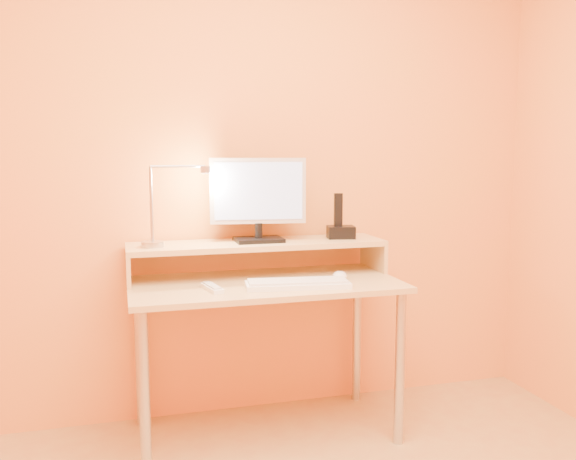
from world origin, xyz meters
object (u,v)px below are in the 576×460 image
object	(u,v)px
lamp_base	(153,244)
remote_control	(212,288)
phone_dock	(341,232)
monitor_panel	(258,191)
mouse	(340,276)
keyboard	(298,285)

from	to	relation	value
lamp_base	remote_control	distance (m)	0.36
phone_dock	remote_control	xyz separation A→B (m)	(-0.67, -0.26, -0.18)
phone_dock	monitor_panel	bearing A→B (deg)	-170.54
mouse	keyboard	bearing A→B (deg)	-137.24
monitor_panel	keyboard	world-z (taller)	monitor_panel
monitor_panel	phone_dock	distance (m)	0.46
monitor_panel	mouse	xyz separation A→B (m)	(0.33, -0.22, -0.38)
phone_dock	remote_control	size ratio (longest dim) A/B	0.76
monitor_panel	phone_dock	xyz separation A→B (m)	(0.41, -0.01, -0.21)
keyboard	monitor_panel	bearing A→B (deg)	116.14
remote_control	mouse	bearing A→B (deg)	-7.41
lamp_base	phone_dock	xyz separation A→B (m)	(0.90, 0.03, 0.02)
keyboard	remote_control	distance (m)	0.37
monitor_panel	phone_dock	world-z (taller)	monitor_panel
monitor_panel	keyboard	xyz separation A→B (m)	(0.10, -0.31, -0.39)
phone_dock	keyboard	xyz separation A→B (m)	(-0.31, -0.30, -0.18)
monitor_panel	mouse	size ratio (longest dim) A/B	3.82
lamp_base	phone_dock	size ratio (longest dim) A/B	0.77
monitor_panel	mouse	bearing A→B (deg)	-26.17
lamp_base	phone_dock	distance (m)	0.90
lamp_base	mouse	xyz separation A→B (m)	(0.82, -0.18, -0.15)
remote_control	phone_dock	bearing A→B (deg)	9.16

